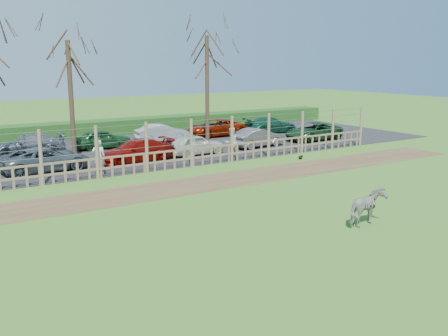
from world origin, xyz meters
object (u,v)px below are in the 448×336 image
tree_mid (69,71)px  visitor_a (99,157)px  car_3 (136,151)px  car_6 (314,131)px  visitor_b (231,143)px  car_2 (46,159)px  car_4 (195,144)px  car_5 (258,138)px  car_13 (271,125)px  zebra (367,208)px  crow (301,157)px  car_9 (28,145)px  tree_right (207,63)px  car_10 (103,139)px  car_11 (162,133)px  car_12 (216,128)px

tree_mid → visitor_a: size_ratio=3.96×
car_3 → car_6: size_ratio=0.96×
visitor_b → car_2: (-9.66, 1.99, -0.26)m
car_4 → car_5: bearing=-91.0°
visitor_b → car_13: visitor_b is taller
zebra → crow: (5.74, 9.94, -0.51)m
visitor_b → car_9: (-9.49, 7.00, -0.26)m
car_4 → car_9: same height
tree_right → visitor_a: (-9.26, -5.49, -4.34)m
car_4 → car_13: same height
car_6 → car_13: size_ratio=1.04×
zebra → car_10: 19.29m
car_11 → car_13: 8.87m
car_4 → tree_right: bearing=-44.0°
tree_right → car_3: (-6.51, -3.37, -4.60)m
visitor_b → car_6: visitor_b is taller
car_4 → car_12: size_ratio=0.82×
tree_right → car_10: size_ratio=2.09×
tree_mid → car_6: size_ratio=1.58×
car_6 → car_9: same height
tree_mid → car_3: bearing=-49.1°
car_4 → car_10: size_ratio=1.00×
zebra → car_5: size_ratio=0.40×
visitor_b → car_6: 8.71m
tree_right → car_12: size_ratio=1.70×
car_4 → tree_mid: bearing=62.2°
car_5 → car_12: (0.19, 5.42, 0.00)m
car_2 → car_11: (8.86, 5.29, 0.00)m
car_3 → car_4: same height
tree_right → car_12: tree_right is taller
tree_mid → car_4: 8.02m
crow → car_4: (-4.38, 4.25, 0.53)m
tree_mid → car_13: tree_mid is taller
zebra → car_11: bearing=-15.3°
tree_right → car_3: size_ratio=1.78×
visitor_a → car_4: (6.49, 2.21, -0.26)m
tree_right → car_9: bearing=170.9°
tree_right → car_5: size_ratio=2.02×
car_2 → car_9: 5.01m
tree_right → visitor_a: size_ratio=4.26×
car_3 → car_11: same height
car_5 → car_12: 5.43m
car_6 → car_11: (-9.17, 4.89, 0.00)m
car_6 → car_11: 10.39m
tree_right → car_6: (6.83, -2.84, -4.60)m
crow → car_12: size_ratio=0.07×
car_12 → car_4: bearing=-38.6°
tree_mid → tree_right: bearing=3.2°
tree_mid → tree_right: tree_right is taller
car_9 → car_12: size_ratio=0.96×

